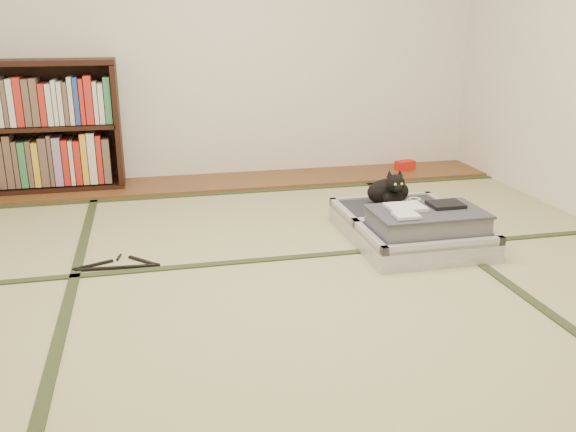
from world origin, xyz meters
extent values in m
plane|color=tan|center=(0.00, 0.00, 0.00)|extent=(4.50, 4.50, 0.00)
cube|color=brown|center=(0.00, 2.00, 0.01)|extent=(4.00, 0.50, 0.02)
cube|color=red|center=(1.42, 2.03, 0.06)|extent=(0.17, 0.12, 0.07)
plane|color=silver|center=(0.00, 2.25, 1.20)|extent=(4.00, 0.00, 4.00)
cube|color=#2D381E|center=(-1.00, 0.00, 0.00)|extent=(0.05, 4.50, 0.01)
cube|color=#2D381E|center=(1.00, 0.00, 0.00)|extent=(0.05, 4.50, 0.01)
cube|color=#2D381E|center=(0.00, 0.40, 0.00)|extent=(4.00, 0.05, 0.01)
cube|color=#2D381E|center=(0.00, 1.70, 0.00)|extent=(4.00, 0.05, 0.01)
cube|color=black|center=(-0.82, 2.07, 0.47)|extent=(0.04, 0.30, 0.83)
cube|color=black|center=(-1.45, 2.07, 0.03)|extent=(1.30, 0.30, 0.04)
cube|color=black|center=(-1.45, 2.07, 0.91)|extent=(1.30, 0.30, 0.04)
cube|color=black|center=(-1.45, 2.07, 0.47)|extent=(1.24, 0.30, 0.03)
cube|color=black|center=(-1.45, 2.21, 0.47)|extent=(1.30, 0.02, 0.83)
cube|color=gray|center=(-1.45, 2.05, 0.25)|extent=(1.17, 0.21, 0.35)
cube|color=gray|center=(-1.45, 2.05, 0.66)|extent=(1.17, 0.21, 0.32)
cube|color=silver|center=(0.79, 0.31, 0.06)|extent=(0.66, 0.44, 0.12)
cube|color=#28282F|center=(0.79, 0.31, 0.09)|extent=(0.59, 0.37, 0.09)
cube|color=silver|center=(0.79, 0.10, 0.12)|extent=(0.66, 0.04, 0.04)
cube|color=silver|center=(0.79, 0.51, 0.12)|extent=(0.66, 0.04, 0.04)
cube|color=silver|center=(0.47, 0.31, 0.12)|extent=(0.04, 0.44, 0.04)
cube|color=silver|center=(1.10, 0.31, 0.12)|extent=(0.04, 0.44, 0.04)
cube|color=silver|center=(0.79, 0.75, 0.06)|extent=(0.66, 0.44, 0.12)
cube|color=#28282F|center=(0.79, 0.75, 0.09)|extent=(0.59, 0.37, 0.09)
cube|color=silver|center=(0.79, 0.54, 0.12)|extent=(0.66, 0.04, 0.04)
cube|color=silver|center=(0.79, 0.95, 0.12)|extent=(0.66, 0.04, 0.04)
cube|color=silver|center=(0.47, 0.75, 0.12)|extent=(0.04, 0.44, 0.04)
cube|color=silver|center=(1.10, 0.75, 0.12)|extent=(0.04, 0.44, 0.04)
cylinder|color=black|center=(0.79, 0.53, 0.12)|extent=(0.60, 0.02, 0.02)
cube|color=gray|center=(0.79, 0.31, 0.17)|extent=(0.57, 0.35, 0.12)
cube|color=#37383F|center=(0.79, 0.31, 0.23)|extent=(0.58, 0.36, 0.01)
cube|color=silver|center=(0.68, 0.35, 0.25)|extent=(0.19, 0.16, 0.02)
cube|color=black|center=(0.91, 0.35, 0.25)|extent=(0.18, 0.14, 0.02)
cube|color=silver|center=(0.63, 0.22, 0.25)|extent=(0.12, 0.11, 0.02)
cube|color=white|center=(0.59, 0.09, 0.06)|extent=(0.05, 0.01, 0.04)
cube|color=white|center=(0.70, 0.09, 0.05)|extent=(0.04, 0.01, 0.03)
cube|color=orange|center=(1.01, 0.09, 0.06)|extent=(0.04, 0.01, 0.03)
cube|color=#197F33|center=(0.95, 0.09, 0.08)|extent=(0.04, 0.01, 0.02)
ellipsoid|color=black|center=(0.77, 0.80, 0.21)|extent=(0.26, 0.17, 0.16)
ellipsoid|color=black|center=(0.77, 0.73, 0.19)|extent=(0.13, 0.09, 0.09)
ellipsoid|color=black|center=(0.77, 0.70, 0.29)|extent=(0.11, 0.10, 0.10)
sphere|color=black|center=(0.77, 0.66, 0.27)|extent=(0.05, 0.05, 0.05)
cone|color=black|center=(0.74, 0.72, 0.34)|extent=(0.04, 0.05, 0.05)
cone|color=black|center=(0.80, 0.72, 0.34)|extent=(0.04, 0.05, 0.05)
sphere|color=#A5BF33|center=(0.75, 0.65, 0.29)|extent=(0.02, 0.02, 0.02)
sphere|color=#A5BF33|center=(0.79, 0.65, 0.29)|extent=(0.02, 0.02, 0.02)
cylinder|color=black|center=(0.86, 0.88, 0.15)|extent=(0.16, 0.09, 0.03)
torus|color=white|center=(0.95, 0.82, 0.13)|extent=(0.09, 0.09, 0.01)
torus|color=white|center=(0.95, 0.82, 0.14)|extent=(0.08, 0.08, 0.01)
cube|color=black|center=(-0.80, 0.45, 0.01)|extent=(0.42, 0.05, 0.01)
cube|color=black|center=(-0.92, 0.52, 0.01)|extent=(0.20, 0.10, 0.01)
cube|color=black|center=(-0.67, 0.52, 0.01)|extent=(0.15, 0.16, 0.01)
cylinder|color=black|center=(-0.80, 0.60, 0.01)|extent=(0.03, 0.07, 0.01)
camera|label=1|loc=(-0.61, -2.48, 1.19)|focal=38.00mm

